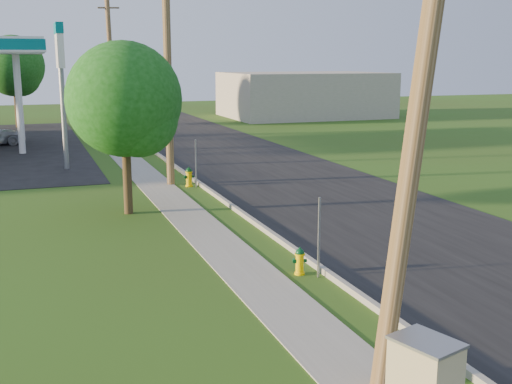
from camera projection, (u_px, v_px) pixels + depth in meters
ground_plane at (404, 351)px, 11.69m from camera, size 140.00×140.00×0.00m
road at (358, 211)px, 22.39m from camera, size 8.00×120.00×0.02m
curb at (250, 219)px, 21.05m from camera, size 0.15×120.00×0.15m
sidewalk at (198, 225)px, 20.49m from camera, size 1.50×120.00×0.03m
utility_pole_near at (421, 88)px, 9.59m from camera, size 1.40×0.32×9.48m
utility_pole_mid at (168, 66)px, 26.15m from camera, size 1.40×0.32×9.80m
utility_pole_far at (111, 65)px, 42.76m from camera, size 1.40×0.32×9.50m
sign_post_near at (319, 238)px, 15.44m from camera, size 0.05×0.04×2.00m
sign_post_mid at (196, 164)px, 26.31m from camera, size 0.05×0.04×2.00m
sign_post_far at (144, 132)px, 37.55m from camera, size 0.05×0.04×2.00m
price_pylon at (60, 54)px, 29.83m from camera, size 0.34×2.04×6.85m
distant_building at (304, 95)px, 58.70m from camera, size 14.00×10.00×4.00m
tree_verge at (128, 104)px, 21.30m from camera, size 3.85×3.85×5.84m
tree_lot at (15, 68)px, 48.78m from camera, size 4.63×4.63×7.02m
hydrant_near at (300, 261)px, 15.78m from camera, size 0.36×0.32×0.70m
hydrant_mid at (189, 177)px, 26.66m from camera, size 0.42×0.38×0.83m
hydrant_far at (144, 146)px, 36.24m from camera, size 0.39×0.35×0.76m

